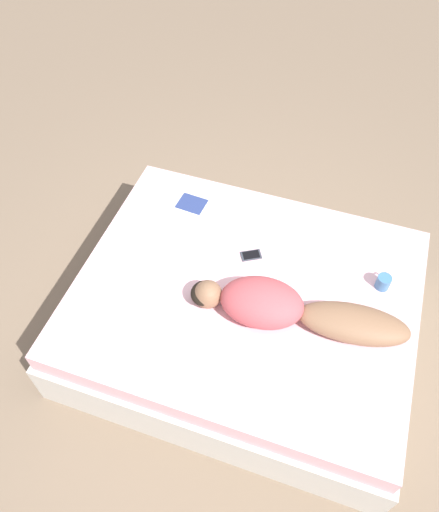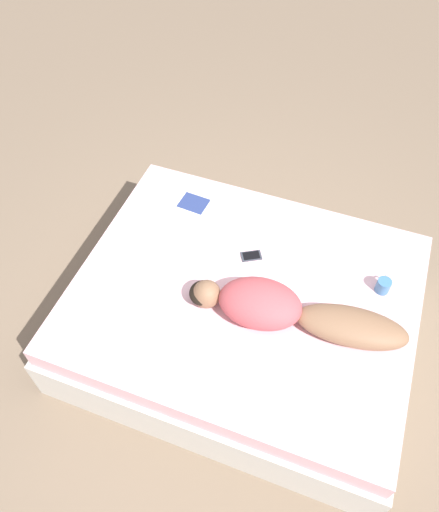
# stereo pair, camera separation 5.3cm
# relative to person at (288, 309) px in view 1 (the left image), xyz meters

# --- Properties ---
(ground_plane) EXTENTS (12.00, 12.00, 0.00)m
(ground_plane) POSITION_rel_person_xyz_m (0.11, 0.29, -0.63)
(ground_plane) COLOR #7A6651
(bed) EXTENTS (1.75, 2.15, 0.53)m
(bed) POSITION_rel_person_xyz_m (0.11, 0.29, -0.37)
(bed) COLOR beige
(bed) RESTS_ON ground_plane
(person) EXTENTS (0.41, 1.30, 0.22)m
(person) POSITION_rel_person_xyz_m (0.00, 0.00, 0.00)
(person) COLOR brown
(person) RESTS_ON bed
(open_magazine) EXTENTS (0.51, 0.32, 0.01)m
(open_magazine) POSITION_rel_person_xyz_m (0.57, 0.87, -0.09)
(open_magazine) COLOR white
(open_magazine) RESTS_ON bed
(coffee_mug) EXTENTS (0.12, 0.09, 0.09)m
(coffee_mug) POSITION_rel_person_xyz_m (0.41, -0.51, -0.05)
(coffee_mug) COLOR teal
(coffee_mug) RESTS_ON bed
(cell_phone) EXTENTS (0.13, 0.15, 0.01)m
(cell_phone) POSITION_rel_person_xyz_m (0.38, 0.33, -0.09)
(cell_phone) COLOR #333842
(cell_phone) RESTS_ON bed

